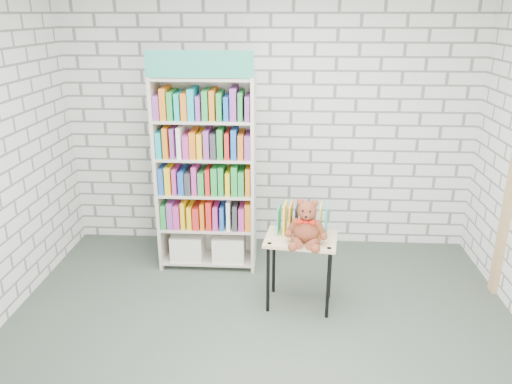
{
  "coord_description": "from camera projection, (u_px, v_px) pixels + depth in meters",
  "views": [
    {
      "loc": [
        0.17,
        -3.43,
        2.57
      ],
      "look_at": [
        -0.09,
        0.95,
        0.98
      ],
      "focal_mm": 35.0,
      "sensor_mm": 36.0,
      "label": 1
    }
  ],
  "objects": [
    {
      "name": "display_table",
      "position": [
        301.0,
        247.0,
        4.46
      ],
      "size": [
        0.68,
        0.51,
        0.68
      ],
      "color": "#DDB884",
      "rests_on": "ground"
    },
    {
      "name": "table_books",
      "position": [
        303.0,
        220.0,
        4.47
      ],
      "size": [
        0.46,
        0.25,
        0.26
      ],
      "color": "teal",
      "rests_on": "display_table"
    },
    {
      "name": "room_shell",
      "position": [
        260.0,
        130.0,
        3.5
      ],
      "size": [
        4.52,
        4.02,
        2.81
      ],
      "color": "silver",
      "rests_on": "ground"
    },
    {
      "name": "teddy_bear",
      "position": [
        306.0,
        226.0,
        4.27
      ],
      "size": [
        0.37,
        0.35,
        0.4
      ],
      "color": "brown",
      "rests_on": "display_table"
    },
    {
      "name": "bookshelf",
      "position": [
        206.0,
        173.0,
        5.06
      ],
      "size": [
        1.0,
        0.39,
        2.24
      ],
      "color": "beige",
      "rests_on": "ground"
    },
    {
      "name": "door_trim",
      "position": [
        511.0,
        190.0,
        4.51
      ],
      "size": [
        0.05,
        0.12,
        2.1
      ],
      "primitive_type": "cube",
      "color": "tan",
      "rests_on": "ground"
    },
    {
      "name": "ground",
      "position": [
        260.0,
        343.0,
        4.1
      ],
      "size": [
        4.5,
        4.5,
        0.0
      ],
      "primitive_type": "plane",
      "color": "#3D493D",
      "rests_on": "ground"
    }
  ]
}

